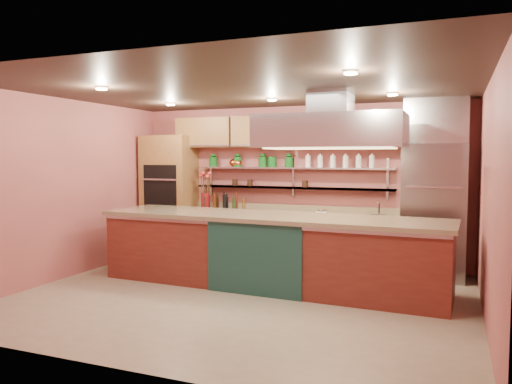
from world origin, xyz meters
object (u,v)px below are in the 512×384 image
at_px(flower_vase, 206,201).
at_px(green_canister, 272,162).
at_px(refrigerator, 434,211).
at_px(island, 269,251).
at_px(copper_kettle, 234,163).
at_px(kitchen_scale, 322,211).

xyz_separation_m(flower_vase, green_canister, (1.24, 0.22, 0.73)).
distance_m(refrigerator, flower_vase, 4.00).
relative_size(island, green_canister, 27.17).
bearing_deg(copper_kettle, flower_vase, -155.83).
relative_size(flower_vase, green_canister, 1.61).
xyz_separation_m(flower_vase, copper_kettle, (0.49, 0.22, 0.71)).
xyz_separation_m(flower_vase, kitchen_scale, (2.21, 0.00, -0.10)).
distance_m(refrigerator, copper_kettle, 3.59).
xyz_separation_m(kitchen_scale, green_canister, (-0.98, 0.22, 0.83)).
bearing_deg(kitchen_scale, refrigerator, 0.61).
xyz_separation_m(refrigerator, flower_vase, (-4.00, 0.01, 0.03)).
bearing_deg(refrigerator, green_canister, 175.24).
bearing_deg(kitchen_scale, green_canister, 168.26).
bearing_deg(island, kitchen_scale, 76.06).
xyz_separation_m(copper_kettle, green_canister, (0.75, 0.00, 0.02)).
height_order(flower_vase, green_canister, green_canister).
relative_size(kitchen_scale, copper_kettle, 0.94).
bearing_deg(island, flower_vase, 143.28).
height_order(kitchen_scale, green_canister, green_canister).
distance_m(refrigerator, green_canister, 2.88).
xyz_separation_m(island, green_canister, (-0.56, 1.67, 1.28)).
relative_size(flower_vase, copper_kettle, 1.57).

